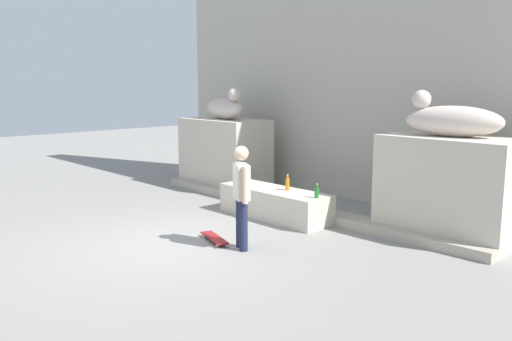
{
  "coord_description": "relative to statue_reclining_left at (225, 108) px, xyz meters",
  "views": [
    {
      "loc": [
        7.08,
        -4.68,
        2.64
      ],
      "look_at": [
        0.41,
        1.63,
        1.1
      ],
      "focal_mm": 36.8,
      "sensor_mm": 36.0,
      "label": 1
    }
  ],
  "objects": [
    {
      "name": "pedestal_right",
      "position": [
        5.92,
        0.01,
        -1.15
      ],
      "size": [
        2.28,
        1.23,
        1.74
      ],
      "primitive_type": "cube",
      "color": "beige",
      "rests_on": "ground_plane"
    },
    {
      "name": "statue_reclining_left",
      "position": [
        0.0,
        0.0,
        0.0
      ],
      "size": [
        1.69,
        0.91,
        0.78
      ],
      "rotation": [
        0.0,
        0.0,
        -0.23
      ],
      "color": "beige",
      "rests_on": "pedestal_left"
    },
    {
      "name": "bottle_green",
      "position": [
        4.02,
        -1.23,
        -1.35
      ],
      "size": [
        0.08,
        0.08,
        0.26
      ],
      "color": "#1E722D",
      "rests_on": "ledge_block"
    },
    {
      "name": "ground_plane",
      "position": [
        2.94,
        -3.74,
        -2.03
      ],
      "size": [
        40.0,
        40.0,
        0.0
      ],
      "primitive_type": "plane",
      "color": "gray"
    },
    {
      "name": "skateboard",
      "position": [
        3.36,
        -3.09,
        -1.96
      ],
      "size": [
        0.82,
        0.43,
        0.08
      ],
      "rotation": [
        0.0,
        0.0,
        5.98
      ],
      "color": "maroon",
      "rests_on": "ground_plane"
    },
    {
      "name": "facade_wall",
      "position": [
        2.94,
        1.55,
        1.47
      ],
      "size": [
        11.36,
        0.6,
        6.98
      ],
      "primitive_type": "cube",
      "color": "#B7B2A1",
      "rests_on": "ground_plane"
    },
    {
      "name": "statue_reclining_right",
      "position": [
        5.88,
        0.0,
        0.0
      ],
      "size": [
        1.68,
        0.89,
        0.78
      ],
      "rotation": [
        0.0,
        0.0,
        3.35
      ],
      "color": "beige",
      "rests_on": "pedestal_right"
    },
    {
      "name": "skater",
      "position": [
        3.97,
        -3.02,
        -1.1
      ],
      "size": [
        0.49,
        0.34,
        1.67
      ],
      "rotation": [
        0.0,
        0.0,
        5.8
      ],
      "color": "#1E233F",
      "rests_on": "ground_plane"
    },
    {
      "name": "bottle_orange",
      "position": [
        3.18,
        -1.11,
        -1.32
      ],
      "size": [
        0.08,
        0.08,
        0.31
      ],
      "color": "orange",
      "rests_on": "ledge_block"
    },
    {
      "name": "ledge_block",
      "position": [
        2.94,
        -1.22,
        -1.74
      ],
      "size": [
        2.42,
        0.79,
        0.57
      ],
      "primitive_type": "cube",
      "color": "beige",
      "rests_on": "ground_plane"
    },
    {
      "name": "pedestal_left",
      "position": [
        -0.04,
        0.01,
        -1.15
      ],
      "size": [
        2.28,
        1.23,
        1.74
      ],
      "primitive_type": "cube",
      "color": "beige",
      "rests_on": "ground_plane"
    },
    {
      "name": "stair_step",
      "position": [
        2.94,
        -0.63,
        -1.94
      ],
      "size": [
        8.23,
        0.5,
        0.18
      ],
      "primitive_type": "cube",
      "color": "#A9A08F",
      "rests_on": "ground_plane"
    }
  ]
}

